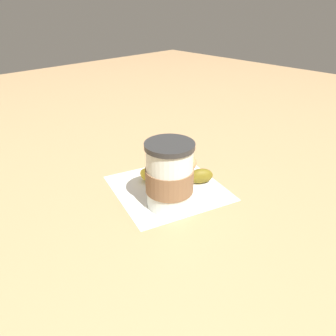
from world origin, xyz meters
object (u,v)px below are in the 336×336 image
object	(u,v)px
coffee_cup	(170,176)
sugar_packet	(157,153)
banana	(176,177)
muffin	(178,167)

from	to	relation	value
coffee_cup	sugar_packet	distance (m)	0.25
coffee_cup	banana	world-z (taller)	coffee_cup
coffee_cup	muffin	xyz separation A→B (m)	(0.04, -0.07, -0.02)
coffee_cup	sugar_packet	bearing A→B (deg)	-35.98
coffee_cup	muffin	bearing A→B (deg)	-58.48
coffee_cup	banana	xyz separation A→B (m)	(0.05, -0.07, -0.05)
coffee_cup	banana	distance (m)	0.10
muffin	banana	bearing A→B (deg)	-7.82
coffee_cup	sugar_packet	xyz separation A→B (m)	(0.20, -0.14, -0.06)
banana	muffin	bearing A→B (deg)	172.18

